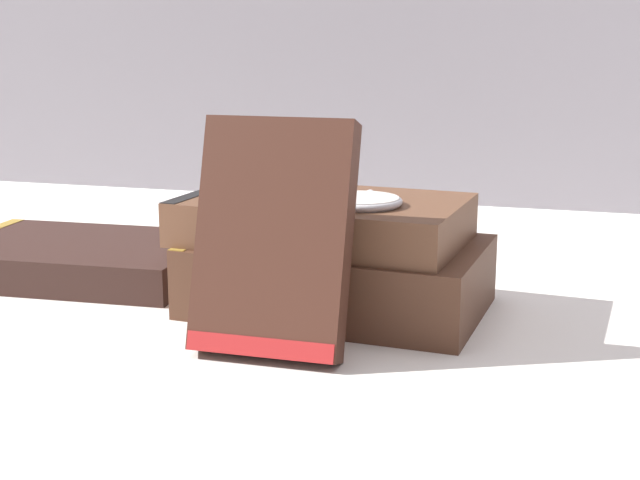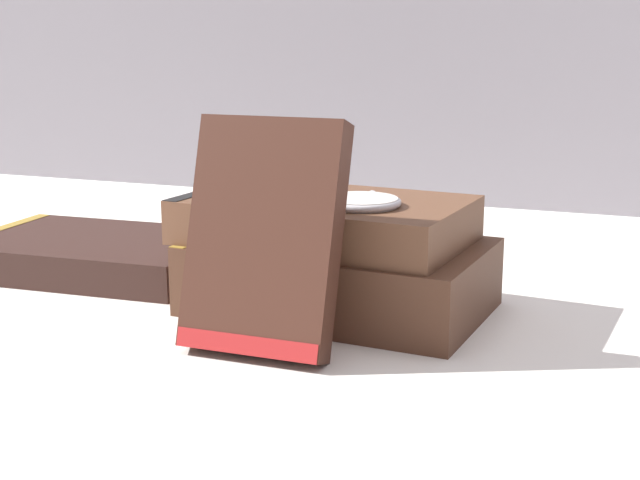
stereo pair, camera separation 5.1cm
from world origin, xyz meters
The scene contains 6 objects.
ground_plane centered at (0.00, 0.00, 0.00)m, with size 3.00×3.00×0.00m, color white.
book_flat_bottom centered at (0.03, 0.05, 0.03)m, with size 0.22×0.15×0.05m.
book_flat_top centered at (0.01, 0.05, 0.07)m, with size 0.21×0.14×0.03m.
book_side_left centered at (-0.21, 0.08, 0.01)m, with size 0.22×0.15×0.03m.
book_leaning_front centered at (0.02, -0.05, 0.07)m, with size 0.10×0.06×0.15m.
pocket_watch centered at (0.05, 0.03, 0.09)m, with size 0.06×0.06×0.01m.
Camera 1 is at (0.19, -0.56, 0.20)m, focal length 50.00 mm.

